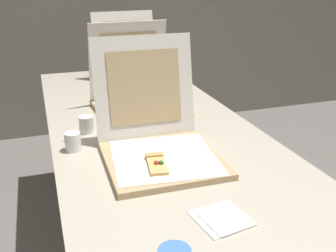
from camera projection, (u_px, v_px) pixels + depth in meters
name	position (u px, v px, depth m)	size (l,w,h in m)	color
table	(151.00, 136.00, 1.70)	(0.85, 2.22, 0.75)	#BCB29E
pizza_box_front	(158.00, 142.00, 1.38)	(0.40, 0.48, 0.40)	tan
pizza_box_middle	(137.00, 98.00, 1.87)	(0.42, 0.42, 0.41)	tan
pizza_box_back	(135.00, 75.00, 2.30)	(0.42, 0.51, 0.40)	tan
cup_white_near_center	(73.00, 142.00, 1.44)	(0.06, 0.06, 0.07)	white
cup_white_mid	(86.00, 125.00, 1.61)	(0.06, 0.06, 0.07)	white
napkin_pile	(223.00, 219.00, 1.05)	(0.16, 0.16, 0.01)	white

